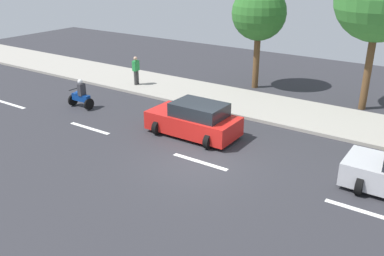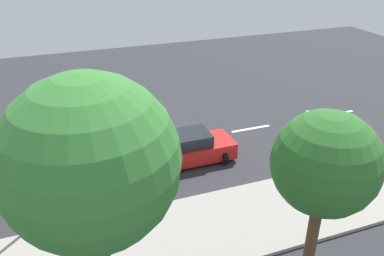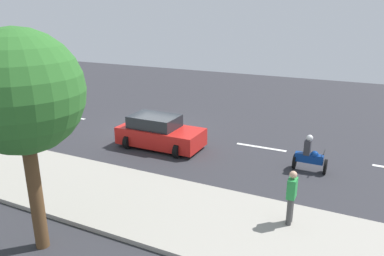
# 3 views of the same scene
# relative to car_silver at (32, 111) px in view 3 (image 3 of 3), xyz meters

# --- Properties ---
(ground_plane) EXTENTS (40.00, 60.00, 0.10)m
(ground_plane) POSITION_rel_car_silver_xyz_m (-1.78, 7.05, -0.76)
(ground_plane) COLOR #2D2D33
(sidewalk) EXTENTS (4.00, 60.00, 0.15)m
(sidewalk) POSITION_rel_car_silver_xyz_m (5.22, 7.05, -0.64)
(sidewalk) COLOR #9E998E
(sidewalk) RESTS_ON ground
(lane_stripe_far_north) EXTENTS (0.20, 2.40, 0.01)m
(lane_stripe_far_north) POSITION_rel_car_silver_xyz_m (-1.78, -4.95, -0.70)
(lane_stripe_far_north) COLOR white
(lane_stripe_far_north) RESTS_ON ground
(lane_stripe_north) EXTENTS (0.20, 2.40, 0.01)m
(lane_stripe_north) POSITION_rel_car_silver_xyz_m (-1.78, 1.05, -0.70)
(lane_stripe_north) COLOR white
(lane_stripe_north) RESTS_ON ground
(lane_stripe_mid) EXTENTS (0.20, 2.40, 0.01)m
(lane_stripe_mid) POSITION_rel_car_silver_xyz_m (-1.78, 7.05, -0.70)
(lane_stripe_mid) COLOR white
(lane_stripe_mid) RESTS_ON ground
(lane_stripe_south) EXTENTS (0.20, 2.40, 0.01)m
(lane_stripe_south) POSITION_rel_car_silver_xyz_m (-1.78, 13.05, -0.70)
(lane_stripe_south) COLOR white
(lane_stripe_south) RESTS_ON ground
(car_silver) EXTENTS (2.21, 4.19, 1.52)m
(car_silver) POSITION_rel_car_silver_xyz_m (0.00, 0.00, 0.00)
(car_silver) COLOR #B7B7BC
(car_silver) RESTS_ON ground
(car_red) EXTENTS (2.25, 3.99, 1.52)m
(car_red) POSITION_rel_car_silver_xyz_m (0.25, 8.66, -0.00)
(car_red) COLOR red
(car_red) RESTS_ON ground
(motorcycle) EXTENTS (0.60, 1.30, 1.53)m
(motorcycle) POSITION_rel_car_silver_xyz_m (-0.02, 15.50, -0.07)
(motorcycle) COLOR black
(motorcycle) RESTS_ON ground
(pedestrian_near_signal) EXTENTS (0.40, 0.24, 1.69)m
(pedestrian_near_signal) POSITION_rel_car_silver_xyz_m (4.44, 15.64, 0.35)
(pedestrian_near_signal) COLOR #3F3F3F
(pedestrian_near_signal) RESTS_ON sidewalk
(street_tree_south) EXTENTS (3.08, 3.08, 5.88)m
(street_tree_south) POSITION_rel_car_silver_xyz_m (8.33, 9.71, 3.59)
(street_tree_south) COLOR brown
(street_tree_south) RESTS_ON ground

